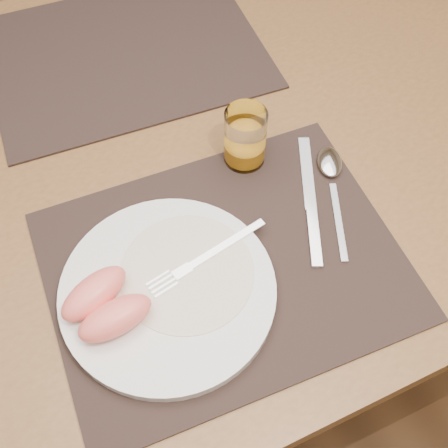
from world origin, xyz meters
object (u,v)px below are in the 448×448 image
plate (168,291)px  fork (198,262)px  juice_glass (245,140)px  placemat_near (225,265)px  table (174,179)px  spoon (331,170)px  knife (311,209)px  placemat_far (125,53)px

plate → fork: fork is taller
plate → juice_glass: 0.24m
placemat_near → juice_glass: 0.18m
table → fork: fork is taller
fork → spoon: size_ratio=0.95×
plate → knife: bearing=9.0°
juice_glass → spoon: bearing=-37.2°
placemat_near → placemat_far: size_ratio=1.00×
table → knife: bearing=-55.3°
plate → fork: size_ratio=1.55×
plate → juice_glass: bearing=40.9°
table → plate: 0.26m
table → placemat_near: 0.24m
placemat_far → knife: knife is taller
plate → juice_glass: (0.18, 0.16, 0.03)m
fork → knife: fork is taller
placemat_far → fork: bearing=-96.5°
placemat_near → placemat_far: 0.44m
table → fork: bearing=-101.4°
plate → knife: size_ratio=1.31×
table → spoon: size_ratio=7.60×
fork → placemat_near: bearing=-14.7°
spoon → juice_glass: 0.13m
knife → placemat_far: bearing=107.1°
plate → placemat_near: bearing=5.9°
placemat_far → placemat_near: bearing=-92.1°
knife → spoon: spoon is taller
table → knife: knife is taller
table → juice_glass: (0.09, -0.07, 0.13)m
fork → plate: bearing=-160.8°
placemat_far → knife: size_ratio=2.18×
plate → fork: (0.05, 0.02, 0.01)m
placemat_far → spoon: (0.18, -0.37, 0.01)m
placemat_near → fork: fork is taller
table → placemat_far: size_ratio=3.11×
fork → knife: bearing=6.0°
placemat_near → fork: size_ratio=2.58×
placemat_far → plate: bearing=-102.4°
spoon → placemat_near: bearing=-160.1°
placemat_near → table: bearing=87.5°
plate → table: bearing=68.2°
placemat_near → juice_glass: juice_glass is taller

